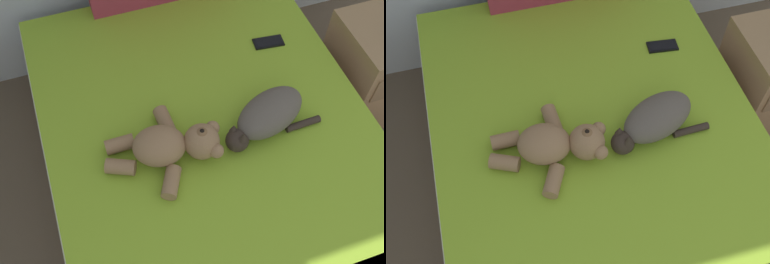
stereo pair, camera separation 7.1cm
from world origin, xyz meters
The scene contains 4 objects.
bed centered at (1.38, 3.33, 0.24)m, with size 1.47×2.03×0.49m.
cat centered at (1.61, 3.32, 0.56)m, with size 0.44×0.30×0.15m.
teddy_bear centered at (1.18, 3.31, 0.56)m, with size 0.50×0.43×0.16m.
cell_phone centered at (1.82, 3.76, 0.50)m, with size 0.15×0.09×0.01m.
Camera 2 is at (1.00, 2.31, 2.18)m, focal length 43.84 mm.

